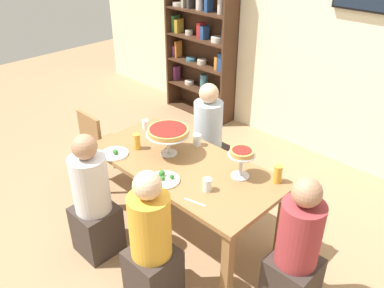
% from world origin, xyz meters
% --- Properties ---
extents(ground_plane, '(12.00, 12.00, 0.00)m').
position_xyz_m(ground_plane, '(0.00, 0.00, 0.00)').
color(ground_plane, '#9E7A56').
extents(rear_partition, '(8.00, 0.12, 2.80)m').
position_xyz_m(rear_partition, '(0.00, 2.20, 1.40)').
color(rear_partition, beige).
rests_on(rear_partition, ground_plane).
extents(dining_table, '(1.73, 0.83, 0.74)m').
position_xyz_m(dining_table, '(0.00, 0.00, 0.65)').
color(dining_table, olive).
rests_on(dining_table, ground_plane).
extents(bookshelf, '(1.10, 0.30, 2.21)m').
position_xyz_m(bookshelf, '(-1.68, 2.01, 1.14)').
color(bookshelf, '#422819').
rests_on(bookshelf, ground_plane).
extents(diner_near_left, '(0.34, 0.34, 1.15)m').
position_xyz_m(diner_near_left, '(-0.36, -0.70, 0.49)').
color(diner_near_left, '#382D28').
rests_on(diner_near_left, ground_plane).
extents(diner_head_east, '(0.34, 0.34, 1.15)m').
position_xyz_m(diner_head_east, '(1.15, -0.03, 0.49)').
color(diner_head_east, '#382D28').
rests_on(diner_head_east, ground_plane).
extents(diner_far_left, '(0.34, 0.34, 1.15)m').
position_xyz_m(diner_far_left, '(-0.39, 0.74, 0.49)').
color(diner_far_left, '#382D28').
rests_on(diner_far_left, ground_plane).
extents(diner_near_right, '(0.34, 0.34, 1.15)m').
position_xyz_m(diner_near_right, '(0.36, -0.69, 0.49)').
color(diner_near_right, '#382D28').
rests_on(diner_near_right, ground_plane).
extents(chair_head_west, '(0.40, 0.40, 0.87)m').
position_xyz_m(chair_head_west, '(-1.17, -0.08, 0.49)').
color(chair_head_west, olive).
rests_on(chair_head_west, ground_plane).
extents(deep_dish_pizza_stand, '(0.39, 0.39, 0.26)m').
position_xyz_m(deep_dish_pizza_stand, '(-0.21, 0.02, 0.96)').
color(deep_dish_pizza_stand, silver).
rests_on(deep_dish_pizza_stand, dining_table).
extents(personal_pizza_stand, '(0.22, 0.22, 0.25)m').
position_xyz_m(personal_pizza_stand, '(0.47, 0.18, 0.93)').
color(personal_pizza_stand, silver).
rests_on(personal_pizza_stand, dining_table).
extents(salad_plate_near_diner, '(0.25, 0.25, 0.06)m').
position_xyz_m(salad_plate_near_diner, '(-0.54, -0.33, 0.75)').
color(salad_plate_near_diner, white).
rests_on(salad_plate_near_diner, dining_table).
extents(salad_plate_far_diner, '(0.26, 0.26, 0.07)m').
position_xyz_m(salad_plate_far_diner, '(0.06, -0.29, 0.75)').
color(salad_plate_far_diner, white).
rests_on(salad_plate_far_diner, dining_table).
extents(beer_glass_amber_tall, '(0.07, 0.07, 0.15)m').
position_xyz_m(beer_glass_amber_tall, '(0.72, 0.33, 0.82)').
color(beer_glass_amber_tall, gold).
rests_on(beer_glass_amber_tall, dining_table).
extents(beer_glass_amber_short, '(0.06, 0.06, 0.15)m').
position_xyz_m(beer_glass_amber_short, '(-0.48, -0.12, 0.81)').
color(beer_glass_amber_short, gold).
rests_on(beer_glass_amber_short, dining_table).
extents(water_glass_clear_near, '(0.07, 0.07, 0.11)m').
position_xyz_m(water_glass_clear_near, '(-0.13, 0.30, 0.80)').
color(water_glass_clear_near, white).
rests_on(water_glass_clear_near, dining_table).
extents(water_glass_clear_far, '(0.06, 0.06, 0.09)m').
position_xyz_m(water_glass_clear_far, '(-0.72, 0.18, 0.79)').
color(water_glass_clear_far, white).
rests_on(water_glass_clear_far, dining_table).
extents(water_glass_clear_spare, '(0.07, 0.07, 0.10)m').
position_xyz_m(water_glass_clear_spare, '(0.40, -0.14, 0.79)').
color(water_glass_clear_spare, white).
rests_on(water_glass_clear_spare, dining_table).
extents(cutlery_fork_near, '(0.18, 0.07, 0.00)m').
position_xyz_m(cutlery_fork_near, '(-0.41, 0.29, 0.74)').
color(cutlery_fork_near, silver).
rests_on(cutlery_fork_near, dining_table).
extents(cutlery_knife_near, '(0.18, 0.06, 0.00)m').
position_xyz_m(cutlery_knife_near, '(0.44, -0.32, 0.74)').
color(cutlery_knife_near, silver).
rests_on(cutlery_knife_near, dining_table).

